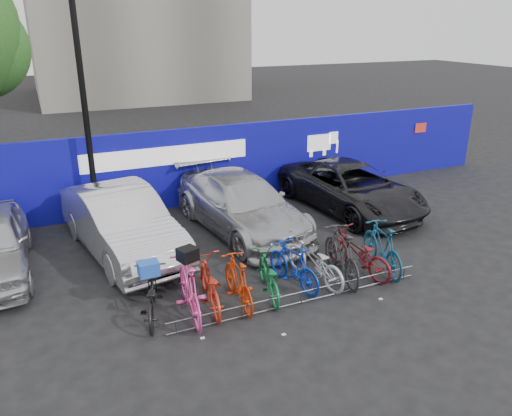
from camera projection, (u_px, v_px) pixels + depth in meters
ground at (288, 290)px, 10.66m from camera, size 100.00×100.00×0.00m
hoarding at (199, 166)px, 15.36m from camera, size 22.00×0.18×2.40m
lamppost at (85, 108)px, 12.91m from camera, size 0.25×0.50×6.11m
bike_rack at (301, 297)px, 10.09m from camera, size 5.60×0.03×0.30m
car_1 at (121, 222)px, 12.13m from camera, size 2.55×5.10×1.61m
car_2 at (241, 204)px, 13.49m from camera, size 2.72×5.37×1.50m
car_3 at (351, 187)px, 14.97m from camera, size 2.84×5.27×1.41m
bike_0 at (151, 296)px, 9.55m from camera, size 1.02×1.84×0.92m
bike_1 at (189, 288)px, 9.58m from camera, size 0.73×2.01×1.18m
bike_2 at (209, 284)px, 9.92m from camera, size 0.88×1.92×0.97m
bike_3 at (238, 281)px, 9.99m from camera, size 0.57×1.72×1.02m
bike_4 at (268, 275)px, 10.34m from camera, size 0.94×1.80×0.90m
bike_5 at (294, 266)px, 10.64m from camera, size 0.79×1.73×1.01m
bike_6 at (314, 261)px, 10.86m from camera, size 0.97×1.95×0.98m
bike_7 at (342, 254)px, 10.97m from camera, size 0.90×2.01×1.17m
bike_8 at (358, 253)px, 11.22m from camera, size 1.08×1.98×0.99m
bike_9 at (382, 247)px, 11.36m from camera, size 0.85×1.94×1.13m
cargo_crate at (148, 269)px, 9.34m from camera, size 0.39×0.30×0.27m
cargo_topcase at (188, 254)px, 9.33m from camera, size 0.42×0.40×0.25m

